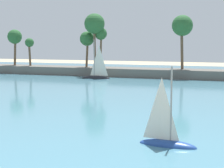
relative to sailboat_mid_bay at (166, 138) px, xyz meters
name	(u,v)px	position (x,y,z in m)	size (l,w,h in m)	color
sea	(197,84)	(-2.59, 38.26, -0.55)	(220.00, 98.95, 0.06)	teal
palm_headland	(198,63)	(-3.74, 47.73, 2.49)	(100.69, 6.24, 13.06)	#605B54
sailboat_mid_bay	(166,138)	(0.00, 0.00, 0.00)	(4.08, 1.49, 5.80)	#234793
sailboat_far_left	(96,75)	(-22.34, 41.39, 0.21)	(5.80, 2.35, 8.18)	black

